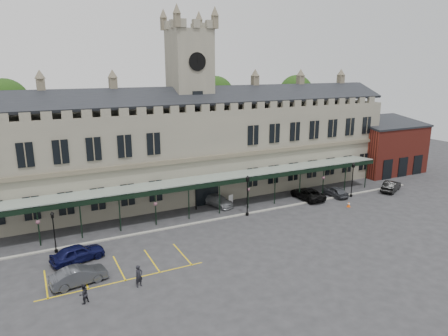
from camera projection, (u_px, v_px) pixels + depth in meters
name	position (u px, v px, depth m)	size (l,w,h in m)	color
ground	(249.00, 235.00, 42.49)	(140.00, 140.00, 0.00)	#28282A
station_building	(192.00, 149.00, 54.67)	(60.00, 10.36, 17.30)	#6A6658
clock_tower	(190.00, 100.00, 53.10)	(5.60, 5.60, 24.80)	#6A6658
canopy	(219.00, 194.00, 48.36)	(50.00, 4.10, 4.30)	#8C9E93
brick_annex	(385.00, 147.00, 67.52)	(12.40, 8.36, 9.23)	maroon
kerb	(226.00, 217.00, 47.23)	(60.00, 0.40, 0.12)	gray
parking_markings	(120.00, 270.00, 35.08)	(16.00, 6.00, 0.01)	gold
tree_behind_left	(5.00, 103.00, 51.38)	(6.00, 6.00, 16.00)	#332314
tree_behind_mid	(215.00, 96.00, 64.46)	(6.00, 6.00, 16.00)	#332314
tree_behind_right	(296.00, 93.00, 71.44)	(6.00, 6.00, 16.00)	#332314
lamp_post_left	(54.00, 228.00, 37.91)	(0.40, 0.40, 4.19)	black
lamp_post_mid	(247.00, 192.00, 47.35)	(0.48, 0.48, 5.02)	black
lamp_post_right	(353.00, 176.00, 54.30)	(0.46, 0.46, 4.89)	black
traffic_cone	(349.00, 204.00, 50.88)	(0.43, 0.43, 0.68)	#DB4B06
sign_board	(231.00, 200.00, 51.85)	(0.72, 0.28, 1.26)	black
bollard_left	(196.00, 206.00, 49.94)	(0.17, 0.17, 0.98)	black
bollard_right	(247.00, 200.00, 52.22)	(0.15, 0.15, 0.82)	black
car_left_a	(78.00, 253.00, 36.53)	(1.93, 4.79, 1.63)	#0C0E36
car_left_b	(79.00, 275.00, 32.75)	(1.59, 4.55, 1.50)	#383A3F
car_taxi	(217.00, 200.00, 51.35)	(1.98, 4.87, 1.41)	gray
car_van	(307.00, 194.00, 53.85)	(2.50, 5.43, 1.51)	black
car_right_a	(335.00, 191.00, 54.98)	(1.67, 4.15, 1.41)	#383A3F
car_right_b	(391.00, 186.00, 57.20)	(1.65, 4.73, 1.56)	black
person_a	(139.00, 276.00, 32.29)	(0.68, 0.45, 1.87)	black
person_b	(84.00, 294.00, 30.03)	(0.76, 0.60, 1.57)	black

